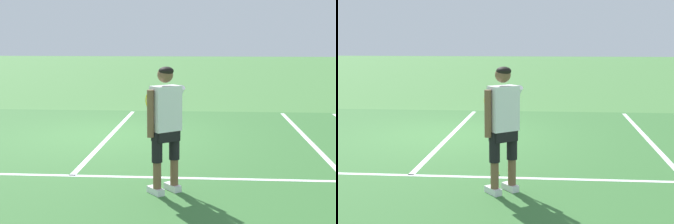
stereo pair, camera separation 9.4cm
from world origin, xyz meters
The scene contains 7 objects.
ground_plane centered at (0.00, 0.00, 0.00)m, with size 80.00×80.00×0.00m, color #477F3D.
court_inner_surface centered at (0.00, -1.32, 0.00)m, with size 10.98×9.65×0.00m, color #387033.
line_service centered at (0.00, -3.09, 0.00)m, with size 8.23×0.10×0.01m, color white.
line_centre_service centered at (0.00, 0.11, 0.00)m, with size 0.10×6.40×0.01m, color white.
line_singles_right centered at (4.12, -1.32, 0.00)m, with size 0.10×9.25×0.01m, color white.
tennis_player centered at (1.48, -3.78, 0.99)m, with size 0.66×1.19×1.71m.
tennis_ball_near_feet centered at (1.31, -2.95, 0.03)m, with size 0.07×0.07×0.07m, color #CCE02D.
Camera 2 is at (2.11, -10.26, 2.12)m, focal length 53.09 mm.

